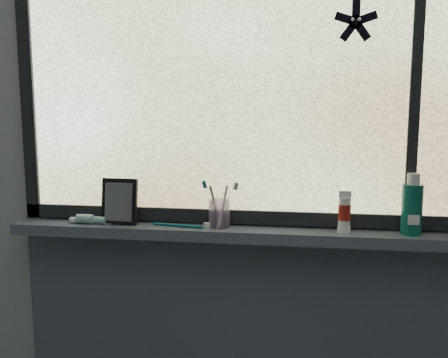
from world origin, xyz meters
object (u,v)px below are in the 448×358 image
(mouthwash_bottle, at_px, (412,204))
(cream_tube, at_px, (345,210))
(toothbrush_cup, at_px, (219,213))
(vanity_mirror, at_px, (120,201))

(mouthwash_bottle, bearing_deg, cream_tube, -179.21)
(toothbrush_cup, height_order, mouthwash_bottle, mouthwash_bottle)
(vanity_mirror, height_order, mouthwash_bottle, mouthwash_bottle)
(toothbrush_cup, bearing_deg, vanity_mirror, -178.82)
(toothbrush_cup, xyz_separation_m, cream_tube, (0.43, -0.01, 0.03))
(vanity_mirror, distance_m, mouthwash_bottle, 1.02)
(mouthwash_bottle, bearing_deg, vanity_mirror, -179.99)
(mouthwash_bottle, bearing_deg, toothbrush_cup, 179.35)
(cream_tube, bearing_deg, vanity_mirror, 179.79)
(vanity_mirror, bearing_deg, toothbrush_cup, 5.20)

